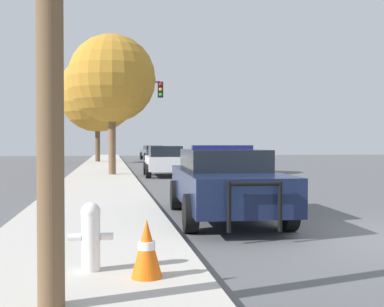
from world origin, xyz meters
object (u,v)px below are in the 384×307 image
object	(u,v)px
tree_sidewalk_far	(97,93)
car_background_midblock	(165,160)
police_car	(224,181)
traffic_light	(132,106)
car_background_oncoming	(212,157)
car_background_distant	(153,152)
tree_sidewalk_mid	(112,79)
traffic_cone	(147,248)
fire_hydrant	(91,234)

from	to	relation	value
tree_sidewalk_far	car_background_midblock	bearing A→B (deg)	-77.64
police_car	traffic_light	bearing A→B (deg)	-83.33
police_car	car_background_oncoming	distance (m)	20.98
traffic_light	car_background_distant	bearing A→B (deg)	81.25
police_car	car_background_oncoming	xyz separation A→B (m)	(4.15, 20.57, -0.07)
car_background_midblock	tree_sidewalk_mid	bearing A→B (deg)	-176.60
traffic_light	tree_sidewalk_far	distance (m)	12.07
tree_sidewalk_mid	traffic_cone	world-z (taller)	tree_sidewalk_mid
police_car	tree_sidewalk_far	distance (m)	30.09
car_background_distant	traffic_cone	distance (m)	41.35
car_background_oncoming	fire_hydrant	bearing A→B (deg)	76.68
police_car	tree_sidewalk_mid	bearing A→B (deg)	-77.16
tree_sidewalk_mid	traffic_cone	bearing A→B (deg)	-89.14
police_car	car_background_oncoming	size ratio (longest dim) A/B	1.10
car_background_oncoming	car_background_midblock	world-z (taller)	car_background_midblock
car_background_oncoming	traffic_cone	xyz separation A→B (m)	(-6.16, -25.28, -0.27)
car_background_distant	traffic_cone	xyz separation A→B (m)	(-3.74, -41.17, -0.30)
tree_sidewalk_far	tree_sidewalk_mid	distance (m)	16.44
police_car	car_background_oncoming	world-z (taller)	police_car
car_background_oncoming	police_car	bearing A→B (deg)	80.51
fire_hydrant	tree_sidewalk_mid	xyz separation A→B (m)	(0.35, 17.45, 4.10)
police_car	car_background_midblock	size ratio (longest dim) A/B	1.27
car_background_midblock	car_background_distant	bearing A→B (deg)	87.95
traffic_light	tree_sidewalk_far	bearing A→B (deg)	100.58
car_background_oncoming	car_background_midblock	size ratio (longest dim) A/B	1.16
traffic_light	traffic_cone	xyz separation A→B (m)	(-0.87, -22.51, -3.29)
tree_sidewalk_far	traffic_cone	distance (m)	34.64
traffic_light	car_background_midblock	bearing A→B (deg)	-73.20
police_car	tree_sidewalk_mid	world-z (taller)	tree_sidewalk_mid
police_car	traffic_light	distance (m)	18.07
traffic_cone	fire_hydrant	bearing A→B (deg)	147.26
fire_hydrant	tree_sidewalk_mid	bearing A→B (deg)	88.85
police_car	tree_sidewalk_mid	distance (m)	13.87
traffic_light	car_background_midblock	world-z (taller)	traffic_light
police_car	fire_hydrant	xyz separation A→B (m)	(-2.63, -4.32, -0.24)
traffic_light	car_background_oncoming	xyz separation A→B (m)	(5.29, 2.78, -3.01)
fire_hydrant	tree_sidewalk_mid	distance (m)	17.93
traffic_light	traffic_cone	distance (m)	22.76
police_car	fire_hydrant	world-z (taller)	police_car
fire_hydrant	car_background_oncoming	world-z (taller)	car_background_oncoming
tree_sidewalk_far	tree_sidewalk_mid	size ratio (longest dim) A/B	1.30
tree_sidewalk_mid	traffic_cone	xyz separation A→B (m)	(0.27, -17.85, -4.20)
traffic_light	car_background_distant	xyz separation A→B (m)	(2.87, 18.67, -2.98)
car_background_midblock	car_background_oncoming	bearing A→B (deg)	63.63
fire_hydrant	traffic_cone	size ratio (longest dim) A/B	1.23
traffic_light	police_car	bearing A→B (deg)	-86.32
car_background_midblock	traffic_cone	xyz separation A→B (m)	(-2.25, -17.92, -0.31)
tree_sidewalk_far	traffic_cone	world-z (taller)	tree_sidewalk_far
car_background_distant	tree_sidewalk_mid	xyz separation A→B (m)	(-4.01, -23.33, 3.89)
car_background_distant	car_background_oncoming	xyz separation A→B (m)	(2.42, -15.89, -0.03)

